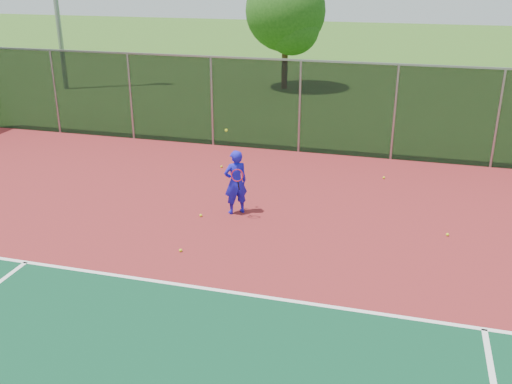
{
  "coord_description": "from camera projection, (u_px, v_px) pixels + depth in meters",
  "views": [
    {
      "loc": [
        0.38,
        -5.87,
        5.78
      ],
      "look_at": [
        -2.57,
        5.0,
        1.3
      ],
      "focal_mm": 40.0,
      "sensor_mm": 36.0,
      "label": 1
    }
  ],
  "objects": [
    {
      "name": "court_apron",
      "position": [
        360.0,
        346.0,
        9.28
      ],
      "size": [
        30.0,
        20.0,
        0.02
      ],
      "primitive_type": "cube",
      "color": "maroon",
      "rests_on": "ground"
    },
    {
      "name": "practice_ball_5",
      "position": [
        448.0,
        235.0,
        13.04
      ],
      "size": [
        0.07,
        0.07,
        0.07
      ],
      "primitive_type": "sphere",
      "color": "yellow",
      "rests_on": "court_apron"
    },
    {
      "name": "tree_back_left",
      "position": [
        287.0,
        15.0,
        27.45
      ],
      "size": [
        3.89,
        3.89,
        5.71
      ],
      "color": "#392414",
      "rests_on": "ground"
    },
    {
      "name": "practice_ball_6",
      "position": [
        239.0,
        198.0,
        15.08
      ],
      "size": [
        0.07,
        0.07,
        0.07
      ],
      "primitive_type": "sphere",
      "color": "yellow",
      "rests_on": "court_apron"
    },
    {
      "name": "practice_ball_3",
      "position": [
        221.0,
        167.0,
        17.45
      ],
      "size": [
        0.07,
        0.07,
        0.07
      ],
      "primitive_type": "sphere",
      "color": "yellow",
      "rests_on": "court_apron"
    },
    {
      "name": "practice_ball_0",
      "position": [
        384.0,
        178.0,
        16.54
      ],
      "size": [
        0.07,
        0.07,
        0.07
      ],
      "primitive_type": "sphere",
      "color": "yellow",
      "rests_on": "court_apron"
    },
    {
      "name": "fence_back",
      "position": [
        395.0,
        112.0,
        17.67
      ],
      "size": [
        30.0,
        0.06,
        3.03
      ],
      "color": "black",
      "rests_on": "court_apron"
    },
    {
      "name": "practice_ball_2",
      "position": [
        201.0,
        215.0,
        14.04
      ],
      "size": [
        0.07,
        0.07,
        0.07
      ],
      "primitive_type": "sphere",
      "color": "yellow",
      "rests_on": "court_apron"
    },
    {
      "name": "tennis_player",
      "position": [
        236.0,
        182.0,
        13.98
      ],
      "size": [
        0.71,
        0.75,
        2.12
      ],
      "color": "#1915CA",
      "rests_on": "court_apron"
    },
    {
      "name": "practice_ball_4",
      "position": [
        181.0,
        250.0,
        12.31
      ],
      "size": [
        0.07,
        0.07,
        0.07
      ],
      "primitive_type": "sphere",
      "color": "yellow",
      "rests_on": "court_apron"
    }
  ]
}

